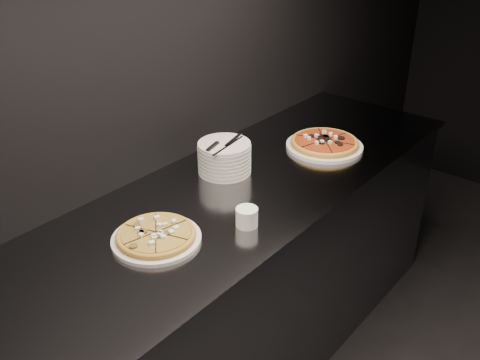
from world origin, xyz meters
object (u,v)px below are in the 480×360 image
Objects in this scene: pizza_mushroom at (156,236)px; pizza_tomato at (325,143)px; plate_stack at (224,157)px; ramekin at (247,217)px; counter at (239,279)px; cutlery at (223,144)px.

pizza_mushroom is 0.88× the size of pizza_tomato.
plate_stack is (-0.16, 0.53, 0.05)m from pizza_mushroom.
pizza_mushroom is at bearing -73.47° from plate_stack.
ramekin is (0.18, 0.27, 0.02)m from pizza_mushroom.
plate_stack reaches higher than pizza_tomato.
cutlery reaches higher than counter.
ramekin is (0.33, -0.26, -0.03)m from plate_stack.
cutlery is at bearing -111.22° from pizza_tomato.
counter is 7.20× the size of pizza_mushroom.
pizza_mushroom is 0.55m from cutlery.
pizza_tomato is 1.62× the size of cutlery.
ramekin is at bearing -38.34° from plate_stack.
plate_stack is (-0.14, 0.07, 0.53)m from counter.
cutlery reaches higher than plate_stack.
ramekin is at bearing 56.76° from pizza_mushroom.
pizza_mushroom is at bearing -88.04° from cutlery.
pizza_mushroom is 0.32m from ramekin.
pizza_tomato is at bearing 100.37° from ramekin.
plate_stack reaches higher than pizza_mushroom.
counter is 0.61m from cutlery.
counter is 11.10× the size of plate_stack.
plate_stack is at bearing 141.66° from ramekin.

